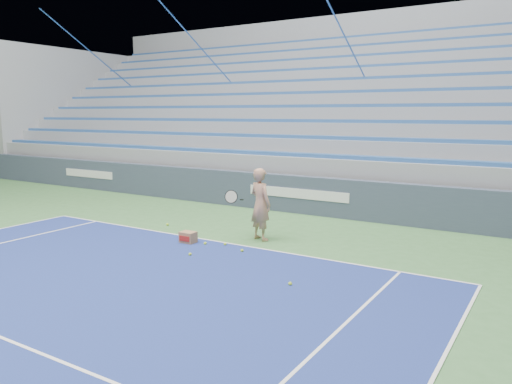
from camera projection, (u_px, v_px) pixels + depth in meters
sponsor_barrier at (300, 194)px, 14.62m from camera, size 30.00×0.32×1.10m
bleachers at (368, 128)px, 19.14m from camera, size 31.00×9.15×7.30m
tennis_player at (260, 204)px, 11.46m from camera, size 0.96×0.91×1.67m
ball_box at (188, 237)px, 11.27m from camera, size 0.35×0.28×0.26m
tennis_ball_0 at (225, 244)px, 11.07m from camera, size 0.07×0.07×0.07m
tennis_ball_1 at (205, 243)px, 11.13m from camera, size 0.07×0.07×0.07m
tennis_ball_2 at (290, 284)px, 8.50m from camera, size 0.07×0.07×0.07m
tennis_ball_3 at (242, 251)px, 10.55m from camera, size 0.07×0.07×0.07m
tennis_ball_4 at (190, 254)px, 10.27m from camera, size 0.07×0.07×0.07m
tennis_ball_5 at (167, 224)px, 13.02m from camera, size 0.07×0.07×0.07m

